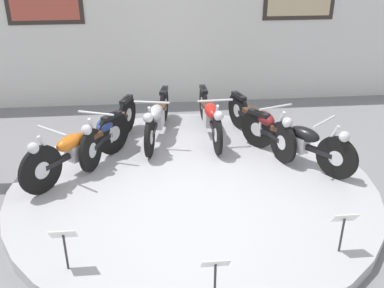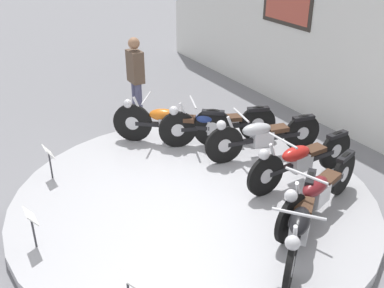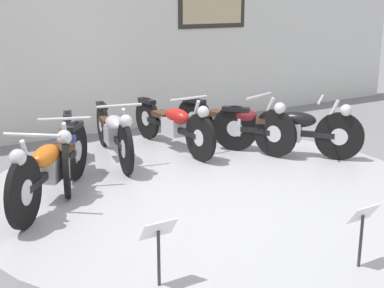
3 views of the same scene
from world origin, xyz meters
TOP-DOWN VIEW (x-y plane):
  - ground_plane at (0.00, 0.00)m, footprint 60.00×60.00m
  - display_platform at (0.00, 0.00)m, footprint 4.93×4.93m
  - motorcycle_orange at (-1.57, 0.45)m, footprint 1.31×1.59m
  - motorcycle_blue at (-1.17, 1.10)m, footprint 0.77×1.87m
  - motorcycle_silver at (-0.44, 1.48)m, footprint 0.57×1.93m
  - motorcycle_red at (0.43, 1.48)m, footprint 0.54×1.95m
  - motorcycle_maroon at (1.17, 1.10)m, footprint 0.72×1.89m
  - motorcycle_black at (1.57, 0.45)m, footprint 1.29×1.55m
  - info_placard_front_left at (-1.44, -1.56)m, footprint 0.26×0.11m
  - info_placard_front_centre at (0.00, -2.12)m, footprint 0.26×0.11m
  - info_placard_front_right at (1.44, -1.56)m, footprint 0.26×0.11m
  - visitor_standing at (-3.04, 0.51)m, footprint 0.36×0.22m

SIDE VIEW (x-z plane):
  - ground_plane at x=0.00m, z-range 0.00..0.00m
  - display_platform at x=0.00m, z-range 0.00..0.17m
  - info_placard_front_left at x=-1.44m, z-range 0.28..0.79m
  - info_placard_front_centre at x=0.00m, z-range 0.28..0.79m
  - info_placard_front_right at x=1.44m, z-range 0.28..0.79m
  - motorcycle_red at x=0.43m, z-range 0.15..0.93m
  - motorcycle_silver at x=-0.44m, z-range 0.15..0.93m
  - motorcycle_black at x=1.57m, z-range 0.15..0.93m
  - motorcycle_maroon at x=1.17m, z-range 0.15..0.93m
  - motorcycle_blue at x=-1.17m, z-range 0.15..0.94m
  - motorcycle_orange at x=-1.57m, z-range 0.16..0.96m
  - visitor_standing at x=-3.04m, z-range 0.10..1.74m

